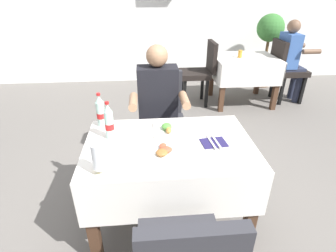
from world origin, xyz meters
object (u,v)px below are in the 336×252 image
napkin_cutlery_set (214,143)px  background_chair_right (286,68)px  plate_near_camera (162,153)px  background_table_tumbler (240,54)px  beer_glass_left (99,158)px  chair_far_diner_seat (162,117)px  background_patron (291,57)px  main_dining_table (169,163)px  cola_bottle_secondary (109,122)px  background_chair_left (201,70)px  background_dining_table (244,69)px  seated_diner_far (158,107)px  plate_far_diner (168,129)px  potted_plant_corner (268,41)px  cola_bottle_primary (101,112)px

napkin_cutlery_set → background_chair_right: (1.74, 2.38, -0.19)m
plate_near_camera → background_table_tumbler: size_ratio=2.30×
beer_glass_left → background_chair_right: size_ratio=0.20×
chair_far_diner_seat → background_patron: (2.10, 1.58, 0.16)m
napkin_cutlery_set → background_chair_right: background_chair_right is taller
main_dining_table → beer_glass_left: size_ratio=5.90×
background_table_tumbler → beer_glass_left: bearing=-123.1°
cola_bottle_secondary → background_chair_left: cola_bottle_secondary is taller
main_dining_table → background_table_tumbler: 2.65m
cola_bottle_secondary → napkin_cutlery_set: (0.72, -0.14, -0.12)m
background_dining_table → background_chair_right: background_chair_right is taller
main_dining_table → seated_diner_far: seated_diner_far is taller
plate_far_diner → background_dining_table: size_ratio=0.25×
chair_far_diner_seat → plate_near_camera: bearing=-93.7°
background_dining_table → chair_far_diner_seat: bearing=-131.0°
plate_near_camera → background_table_tumbler: background_table_tumbler is taller
napkin_cutlery_set → potted_plant_corner: size_ratio=0.15×
background_table_tumbler → cola_bottle_secondary: bearing=-127.3°
chair_far_diner_seat → potted_plant_corner: bearing=48.8°
seated_diner_far → cola_bottle_secondary: 0.69m
cola_bottle_primary → background_patron: size_ratio=0.21×
beer_glass_left → background_chair_right: bearing=46.9°
plate_far_diner → background_chair_left: 2.29m
beer_glass_left → cola_bottle_primary: (-0.07, 0.59, 0.01)m
seated_diner_far → background_chair_left: size_ratio=1.30×
chair_far_diner_seat → background_chair_right: bearing=37.6°
napkin_cutlery_set → potted_plant_corner: 3.59m
cola_bottle_secondary → napkin_cutlery_set: bearing=-10.7°
cola_bottle_secondary → potted_plant_corner: size_ratio=0.22×
background_patron → napkin_cutlery_set: bearing=-126.9°
beer_glass_left → potted_plant_corner: size_ratio=0.16×
plate_near_camera → potted_plant_corner: potted_plant_corner is taller
background_chair_right → background_patron: (0.05, -0.00, 0.16)m
chair_far_diner_seat → beer_glass_left: chair_far_diner_seat is taller
chair_far_diner_seat → cola_bottle_primary: bearing=-136.2°
main_dining_table → background_table_tumbler: size_ratio=10.60×
seated_diner_far → background_chair_left: bearing=66.4°
beer_glass_left → background_dining_table: bearing=55.8°
plate_far_diner → cola_bottle_secondary: cola_bottle_secondary is taller
beer_glass_left → cola_bottle_secondary: (0.02, 0.40, 0.02)m
background_dining_table → background_patron: background_patron is taller
napkin_cutlery_set → background_patron: (1.79, 2.38, -0.03)m
background_chair_left → chair_far_diner_seat: bearing=-113.8°
seated_diner_far → napkin_cutlery_set: seated_diner_far is taller
napkin_cutlery_set → plate_far_diner: bearing=145.6°
beer_glass_left → plate_far_diner: bearing=47.2°
napkin_cutlery_set → background_table_tumbler: bearing=67.6°
background_dining_table → napkin_cutlery_set: bearing=-114.1°
seated_diner_far → plate_near_camera: 0.81m
background_chair_left → beer_glass_left: bearing=-113.0°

